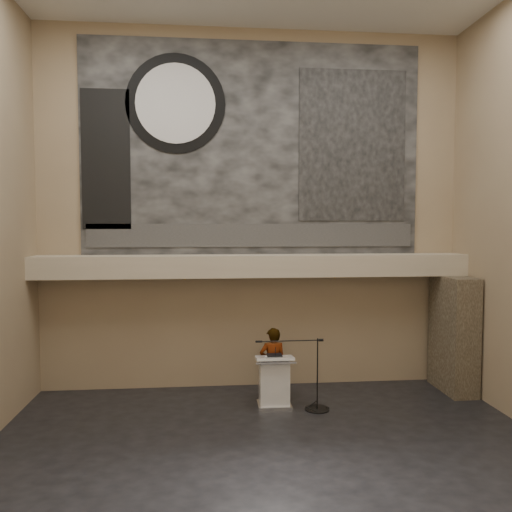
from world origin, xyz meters
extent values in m
plane|color=black|center=(0.00, 0.00, 0.00)|extent=(10.00, 10.00, 0.00)
cube|color=#8B7458|center=(0.00, 4.00, 4.25)|extent=(10.00, 0.02, 8.50)
cube|color=#8B7458|center=(0.00, -4.00, 4.25)|extent=(10.00, 0.02, 8.50)
cube|color=tan|center=(0.00, 3.60, 2.95)|extent=(10.00, 0.80, 0.50)
cylinder|color=#B2893D|center=(-1.60, 3.55, 2.67)|extent=(0.04, 0.04, 0.06)
cylinder|color=#B2893D|center=(1.90, 3.55, 2.67)|extent=(0.04, 0.04, 0.06)
cube|color=black|center=(0.00, 3.97, 5.70)|extent=(8.00, 0.05, 5.00)
cube|color=#2F2F2F|center=(0.00, 3.93, 3.65)|extent=(7.76, 0.02, 0.55)
cylinder|color=black|center=(-1.80, 3.93, 6.70)|extent=(2.30, 0.02, 2.30)
cylinder|color=silver|center=(-1.80, 3.91, 6.70)|extent=(1.84, 0.02, 1.84)
cube|color=black|center=(2.40, 3.93, 5.80)|extent=(2.60, 0.02, 3.60)
cube|color=black|center=(-3.40, 3.93, 5.40)|extent=(1.10, 0.02, 3.20)
cube|color=#3D3325|center=(4.65, 3.15, 1.35)|extent=(0.60, 1.40, 2.70)
cube|color=silver|center=(0.32, 2.47, 0.04)|extent=(0.72, 0.55, 0.08)
cube|color=silver|center=(0.32, 2.47, 0.56)|extent=(0.63, 0.44, 0.96)
cube|color=silver|center=(0.32, 2.45, 1.07)|extent=(0.81, 0.57, 0.14)
cube|color=black|center=(0.33, 2.47, 1.12)|extent=(0.32, 0.26, 0.04)
cube|color=white|center=(0.23, 2.45, 1.10)|extent=(0.29, 0.34, 0.00)
imported|color=silver|center=(0.35, 2.90, 0.81)|extent=(0.62, 0.43, 1.63)
cylinder|color=black|center=(1.21, 2.24, 0.01)|extent=(0.52, 0.52, 0.02)
cylinder|color=black|center=(1.21, 2.24, 0.76)|extent=(0.03, 0.03, 1.52)
cylinder|color=black|center=(0.59, 2.23, 1.48)|extent=(1.38, 0.03, 0.02)
camera|label=1|loc=(-1.05, -7.91, 3.88)|focal=35.00mm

